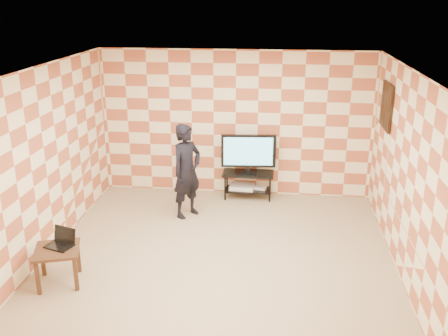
% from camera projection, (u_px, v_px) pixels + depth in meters
% --- Properties ---
extents(floor, '(5.00, 5.00, 0.00)m').
position_uv_depth(floor, '(219.00, 256.00, 7.29)').
color(floor, tan).
rests_on(floor, ground).
extents(wall_back, '(5.00, 0.02, 2.70)m').
position_uv_depth(wall_back, '(236.00, 124.00, 9.19)').
color(wall_back, beige).
rests_on(wall_back, ground).
extents(wall_front, '(5.00, 0.02, 2.70)m').
position_uv_depth(wall_front, '(185.00, 260.00, 4.50)').
color(wall_front, beige).
rests_on(wall_front, ground).
extents(wall_left, '(0.02, 5.00, 2.70)m').
position_uv_depth(wall_left, '(45.00, 162.00, 7.11)').
color(wall_left, beige).
rests_on(wall_left, ground).
extents(wall_right, '(0.02, 5.00, 2.70)m').
position_uv_depth(wall_right, '(407.00, 176.00, 6.58)').
color(wall_right, beige).
rests_on(wall_right, ground).
extents(ceiling, '(5.00, 5.00, 0.02)m').
position_uv_depth(ceiling, '(219.00, 70.00, 6.40)').
color(ceiling, white).
rests_on(ceiling, wall_back).
extents(wall_art, '(0.04, 0.72, 0.72)m').
position_uv_depth(wall_art, '(387.00, 106.00, 7.84)').
color(wall_art, black).
rests_on(wall_art, wall_right).
extents(tv_stand, '(0.93, 0.42, 0.50)m').
position_uv_depth(tv_stand, '(248.00, 179.00, 9.24)').
color(tv_stand, black).
rests_on(tv_stand, floor).
extents(tv, '(1.00, 0.21, 0.72)m').
position_uv_depth(tv, '(248.00, 152.00, 9.06)').
color(tv, black).
rests_on(tv, tv_stand).
extents(dvd_player, '(0.47, 0.35, 0.07)m').
position_uv_depth(dvd_player, '(242.00, 187.00, 9.31)').
color(dvd_player, silver).
rests_on(dvd_player, tv_stand).
extents(game_console, '(0.24, 0.19, 0.05)m').
position_uv_depth(game_console, '(260.00, 188.00, 9.30)').
color(game_console, silver).
rests_on(game_console, tv_stand).
extents(side_table, '(0.70, 0.70, 0.50)m').
position_uv_depth(side_table, '(57.00, 255.00, 6.48)').
color(side_table, '#37220F').
rests_on(side_table, floor).
extents(laptop, '(0.41, 0.36, 0.23)m').
position_uv_depth(laptop, '(61.00, 242.00, 6.53)').
color(laptop, black).
rests_on(laptop, side_table).
extents(person, '(0.66, 0.70, 1.62)m').
position_uv_depth(person, '(187.00, 171.00, 8.36)').
color(person, black).
rests_on(person, floor).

